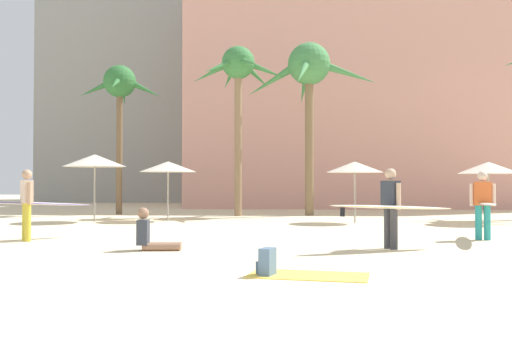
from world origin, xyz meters
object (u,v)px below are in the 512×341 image
object	(u,v)px
cafe_umbrella_3	(488,168)
person_mid_right	(29,202)
palm_tree_right	(238,75)
person_far_right	(484,203)
palm_tree_left	(309,74)
cafe_umbrella_0	(168,167)
person_near_right	(151,235)
palm_tree_far_left	(120,90)
cafe_umbrella_1	(95,161)
beach_towel	(308,275)
person_far_left	(392,206)
cafe_umbrella_2	(355,167)
backpack	(267,262)

from	to	relation	value
cafe_umbrella_3	person_mid_right	world-z (taller)	cafe_umbrella_3
palm_tree_right	person_mid_right	size ratio (longest dim) A/B	2.94
cafe_umbrella_3	person_far_right	size ratio (longest dim) A/B	0.69
palm_tree_left	cafe_umbrella_3	bearing A→B (deg)	-38.74
cafe_umbrella_0	person_far_right	distance (m)	11.38
person_near_right	cafe_umbrella_0	bearing A→B (deg)	94.89
palm_tree_far_left	person_far_right	bearing A→B (deg)	-41.26
palm_tree_left	cafe_umbrella_1	bearing A→B (deg)	-150.60
palm_tree_far_left	beach_towel	bearing A→B (deg)	-64.21
cafe_umbrella_3	person_far_left	size ratio (longest dim) A/B	0.74
person_mid_right	person_far_right	bearing A→B (deg)	-34.66
cafe_umbrella_2	backpack	size ratio (longest dim) A/B	5.15
person_far_left	person_mid_right	size ratio (longest dim) A/B	1.16
person_far_right	backpack	bearing A→B (deg)	-26.84
backpack	person_far_left	bearing A→B (deg)	-106.11
palm_tree_right	cafe_umbrella_2	world-z (taller)	palm_tree_right
person_far_left	person_mid_right	world-z (taller)	person_mid_right
person_mid_right	palm_tree_left	bearing A→B (deg)	18.95
cafe_umbrella_3	backpack	distance (m)	13.42
cafe_umbrella_3	beach_towel	bearing A→B (deg)	-120.39
cafe_umbrella_1	cafe_umbrella_2	bearing A→B (deg)	-0.25
palm_tree_far_left	cafe_umbrella_3	bearing A→B (deg)	-19.85
cafe_umbrella_3	person_mid_right	distance (m)	14.64
backpack	cafe_umbrella_3	bearing A→B (deg)	-103.02
cafe_umbrella_2	beach_towel	world-z (taller)	cafe_umbrella_2
beach_towel	person_mid_right	world-z (taller)	person_mid_right
palm_tree_right	person_far_left	distance (m)	13.74
beach_towel	palm_tree_far_left	bearing A→B (deg)	115.79
cafe_umbrella_3	palm_tree_left	bearing A→B (deg)	141.26
person_far_right	palm_tree_left	bearing A→B (deg)	-143.70
person_near_right	palm_tree_left	bearing A→B (deg)	68.67
beach_towel	palm_tree_right	bearing A→B (deg)	99.02
cafe_umbrella_1	cafe_umbrella_3	world-z (taller)	cafe_umbrella_1
person_near_right	backpack	bearing A→B (deg)	-55.64
person_mid_right	palm_tree_right	bearing A→B (deg)	30.43
beach_towel	person_mid_right	xyz separation A→B (m)	(-6.62, 4.84, 0.92)
person_near_right	beach_towel	bearing A→B (deg)	-49.07
cafe_umbrella_3	person_mid_right	bearing A→B (deg)	-154.33
beach_towel	cafe_umbrella_2	bearing A→B (deg)	79.92
cafe_umbrella_3	backpack	size ratio (longest dim) A/B	5.08
cafe_umbrella_3	person_mid_right	size ratio (longest dim) A/B	0.86
beach_towel	person_far_right	distance (m)	7.16
cafe_umbrella_2	cafe_umbrella_0	bearing A→B (deg)	174.95
cafe_umbrella_2	person_mid_right	distance (m)	10.94
cafe_umbrella_1	person_near_right	distance (m)	9.61
palm_tree_left	person_far_right	world-z (taller)	palm_tree_left
palm_tree_left	backpack	bearing A→B (deg)	-94.33
backpack	person_mid_right	distance (m)	7.76
cafe_umbrella_2	beach_towel	distance (m)	11.80
palm_tree_left	person_far_left	world-z (taller)	palm_tree_left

